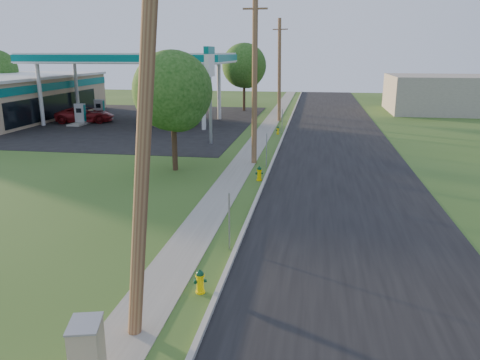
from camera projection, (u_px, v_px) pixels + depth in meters
name	position (u px, v px, depth m)	size (l,w,h in m)	color
ground_plane	(190.00, 314.00, 11.95)	(140.00, 140.00, 0.00)	#30541B
road	(347.00, 203.00, 20.78)	(8.00, 120.00, 0.02)	black
curb	(258.00, 197.00, 21.38)	(0.15, 120.00, 0.15)	#A5A196
sidewalk	(220.00, 196.00, 21.66)	(1.50, 120.00, 0.03)	gray
forecourt	(116.00, 122.00, 44.88)	(26.00, 28.00, 0.02)	black
utility_pole_near	(144.00, 135.00, 9.82)	(1.40, 0.32, 9.48)	brown
utility_pole_mid	(255.00, 79.00, 26.92)	(1.40, 0.32, 9.80)	brown
utility_pole_far	(279.00, 70.00, 44.09)	(1.40, 0.32, 9.50)	brown
sign_post_near	(229.00, 221.00, 15.65)	(0.05, 0.04, 2.00)	gray
sign_post_mid	(266.00, 151.00, 26.88)	(0.05, 0.04, 2.00)	gray
sign_post_far	(282.00, 121.00, 38.50)	(0.05, 0.04, 2.00)	gray
gas_canopy	(132.00, 59.00, 43.01)	(18.18, 9.18, 6.40)	silver
fuel_pump_nw	(81.00, 117.00, 43.17)	(1.20, 3.20, 1.90)	#A5A196
fuel_pump_ne	(175.00, 119.00, 41.78)	(1.20, 3.20, 1.90)	#A5A196
fuel_pump_sw	(100.00, 111.00, 46.98)	(1.20, 3.20, 1.90)	#A5A196
fuel_pump_se	(187.00, 113.00, 45.59)	(1.20, 3.20, 1.90)	#A5A196
convenience_store	(9.00, 98.00, 46.01)	(10.40, 22.40, 4.25)	tan
price_pylon	(210.00, 67.00, 32.63)	(0.34, 2.04, 6.85)	gray
distant_building	(455.00, 94.00, 51.49)	(14.00, 10.00, 4.00)	gray
tree_verge	(174.00, 94.00, 25.37)	(4.37, 4.37, 6.63)	#342014
tree_lot	(245.00, 67.00, 52.07)	(4.94, 4.94, 7.49)	#342014
hydrant_near	(200.00, 282.00, 12.93)	(0.37, 0.33, 0.71)	#FFD803
hydrant_mid	(259.00, 174.00, 24.30)	(0.39, 0.35, 0.77)	#EAC802
hydrant_far	(278.00, 130.00, 38.00)	(0.34, 0.31, 0.66)	yellow
utility_cabinet	(87.00, 353.00, 9.30)	(0.79, 0.93, 1.37)	tan
car_red	(85.00, 115.00, 44.31)	(2.46, 5.33, 1.48)	maroon
car_silver	(175.00, 115.00, 43.30)	(1.95, 4.84, 1.65)	silver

